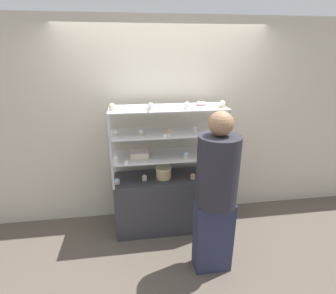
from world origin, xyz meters
The scene contains 30 objects.
ground_plane centered at (0.00, 0.00, 0.00)m, with size 20.00×20.00×0.00m, color brown.
back_wall centered at (0.00, 0.38, 1.30)m, with size 8.00×0.05×2.60m.
display_base centered at (0.00, 0.00, 0.36)m, with size 1.33×0.47×0.73m.
display_riser_lower centered at (0.00, 0.00, 1.00)m, with size 1.33×0.47×0.29m.
display_riser_middle centered at (0.00, 0.00, 1.29)m, with size 1.33×0.47×0.29m.
display_riser_upper centered at (0.00, 0.00, 1.59)m, with size 1.33×0.47×0.29m.
layer_cake_centerpiece centered at (-0.06, -0.02, 0.80)m, with size 0.19×0.19×0.14m.
sheet_cake_frosted centered at (-0.34, 0.00, 1.05)m, with size 0.22×0.18×0.07m.
cupcake_0 centered at (-0.62, -0.10, 0.76)m, with size 0.06×0.06×0.07m.
cupcake_1 centered at (-0.30, -0.05, 0.76)m, with size 0.06×0.06×0.07m.
cupcake_2 centered at (0.29, -0.09, 0.76)m, with size 0.06×0.06×0.07m.
cupcake_3 centered at (0.60, -0.11, 0.76)m, with size 0.06×0.06×0.07m.
price_tag_0 centered at (0.39, -0.22, 0.75)m, with size 0.04×0.00×0.04m.
cupcake_4 centered at (-0.61, -0.12, 1.06)m, with size 0.06×0.06×0.07m.
cupcake_5 centered at (0.20, -0.12, 1.06)m, with size 0.06×0.06×0.07m.
cupcake_6 centered at (0.60, -0.04, 1.06)m, with size 0.06×0.06×0.07m.
price_tag_1 centered at (-0.50, -0.22, 1.04)m, with size 0.04×0.00×0.04m.
cupcake_7 centered at (-0.60, -0.06, 1.34)m, with size 0.05×0.05×0.06m.
cupcake_8 centered at (-0.32, -0.08, 1.34)m, with size 0.05×0.05×0.06m.
cupcake_9 centered at (0.00, -0.10, 1.34)m, with size 0.05×0.05×0.06m.
cupcake_10 centered at (0.31, -0.04, 1.34)m, with size 0.05×0.05×0.06m.
cupcake_11 centered at (0.61, -0.09, 1.34)m, with size 0.05×0.05×0.06m.
price_tag_2 centered at (-0.06, -0.22, 1.33)m, with size 0.04×0.00×0.04m.
cupcake_12 centered at (-0.62, -0.08, 1.64)m, with size 0.07×0.07×0.08m.
cupcake_13 centered at (-0.21, -0.11, 1.64)m, with size 0.07×0.07×0.08m.
cupcake_14 centered at (0.19, -0.12, 1.64)m, with size 0.07×0.07×0.08m.
cupcake_15 centered at (0.60, -0.10, 1.64)m, with size 0.07×0.07×0.08m.
price_tag_3 centered at (-0.24, -0.22, 1.63)m, with size 0.04×0.00×0.04m.
donut_glazed centered at (0.40, 0.06, 1.62)m, with size 0.13×0.13×0.04m.
customer_figure centered at (0.36, -0.76, 0.92)m, with size 0.40×0.40×1.72m.
Camera 1 is at (-0.42, -2.90, 2.21)m, focal length 28.00 mm.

